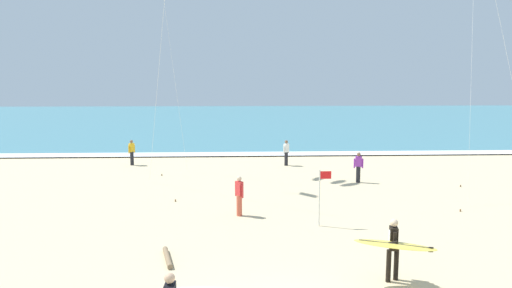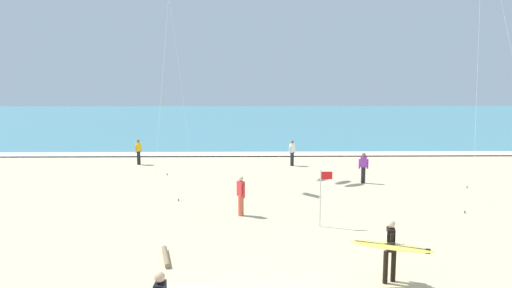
{
  "view_description": "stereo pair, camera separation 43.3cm",
  "coord_description": "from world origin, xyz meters",
  "px_view_note": "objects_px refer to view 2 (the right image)",
  "views": [
    {
      "loc": [
        -1.2,
        -9.38,
        5.34
      ],
      "look_at": [
        -0.51,
        6.31,
        3.17
      ],
      "focal_mm": 33.05,
      "sensor_mm": 36.0,
      "label": 1
    },
    {
      "loc": [
        -0.76,
        -9.39,
        5.34
      ],
      "look_at": [
        -0.51,
        6.31,
        3.17
      ],
      "focal_mm": 33.05,
      "sensor_mm": 36.0,
      "label": 2
    }
  ],
  "objects_px": {
    "bystander_yellow_top": "(139,152)",
    "bystander_red_top": "(241,195)",
    "bystander_white_top": "(292,153)",
    "lifeguard_flag": "(322,193)",
    "surfer_trailing": "(391,247)",
    "driftwood_log": "(166,257)",
    "bystander_purple_top": "(363,168)"
  },
  "relations": [
    {
      "from": "surfer_trailing",
      "to": "bystander_red_top",
      "type": "xyz_separation_m",
      "value": [
        -3.99,
        6.39,
        -0.23
      ]
    },
    {
      "from": "driftwood_log",
      "to": "surfer_trailing",
      "type": "bearing_deg",
      "value": -17.01
    },
    {
      "from": "bystander_red_top",
      "to": "lifeguard_flag",
      "type": "bearing_deg",
      "value": -25.84
    },
    {
      "from": "bystander_yellow_top",
      "to": "bystander_red_top",
      "type": "distance_m",
      "value": 13.09
    },
    {
      "from": "bystander_red_top",
      "to": "driftwood_log",
      "type": "xyz_separation_m",
      "value": [
        -2.17,
        -4.51,
        -0.73
      ]
    },
    {
      "from": "bystander_white_top",
      "to": "lifeguard_flag",
      "type": "distance_m",
      "value": 12.18
    },
    {
      "from": "bystander_purple_top",
      "to": "lifeguard_flag",
      "type": "bearing_deg",
      "value": -114.49
    },
    {
      "from": "surfer_trailing",
      "to": "bystander_white_top",
      "type": "height_order",
      "value": "surfer_trailing"
    },
    {
      "from": "lifeguard_flag",
      "to": "driftwood_log",
      "type": "height_order",
      "value": "lifeguard_flag"
    },
    {
      "from": "bystander_purple_top",
      "to": "lifeguard_flag",
      "type": "distance_m",
      "value": 7.91
    },
    {
      "from": "surfer_trailing",
      "to": "bystander_red_top",
      "type": "bearing_deg",
      "value": 121.94
    },
    {
      "from": "bystander_red_top",
      "to": "bystander_purple_top",
      "type": "relative_size",
      "value": 1.0
    },
    {
      "from": "bystander_yellow_top",
      "to": "bystander_white_top",
      "type": "xyz_separation_m",
      "value": [
        9.62,
        -0.55,
        0.0
      ]
    },
    {
      "from": "bystander_yellow_top",
      "to": "bystander_purple_top",
      "type": "bearing_deg",
      "value": -23.35
    },
    {
      "from": "lifeguard_flag",
      "to": "driftwood_log",
      "type": "xyz_separation_m",
      "value": [
        -5.13,
        -3.08,
        -1.19
      ]
    },
    {
      "from": "bystander_red_top",
      "to": "bystander_purple_top",
      "type": "bearing_deg",
      "value": 42.7
    },
    {
      "from": "bystander_white_top",
      "to": "driftwood_log",
      "type": "bearing_deg",
      "value": -108.77
    },
    {
      "from": "bystander_yellow_top",
      "to": "bystander_red_top",
      "type": "relative_size",
      "value": 1.0
    },
    {
      "from": "surfer_trailing",
      "to": "lifeguard_flag",
      "type": "distance_m",
      "value": 5.07
    },
    {
      "from": "lifeguard_flag",
      "to": "surfer_trailing",
      "type": "bearing_deg",
      "value": -78.31
    },
    {
      "from": "surfer_trailing",
      "to": "driftwood_log",
      "type": "relative_size",
      "value": 1.42
    },
    {
      "from": "bystander_yellow_top",
      "to": "bystander_red_top",
      "type": "xyz_separation_m",
      "value": [
        6.61,
        -11.29,
        0.0
      ]
    },
    {
      "from": "bystander_yellow_top",
      "to": "driftwood_log",
      "type": "bearing_deg",
      "value": -74.32
    },
    {
      "from": "driftwood_log",
      "to": "bystander_white_top",
      "type": "bearing_deg",
      "value": 71.23
    },
    {
      "from": "bystander_red_top",
      "to": "driftwood_log",
      "type": "relative_size",
      "value": 1.05
    },
    {
      "from": "bystander_yellow_top",
      "to": "driftwood_log",
      "type": "relative_size",
      "value": 1.05
    },
    {
      "from": "surfer_trailing",
      "to": "lifeguard_flag",
      "type": "xyz_separation_m",
      "value": [
        -1.03,
        4.96,
        0.22
      ]
    },
    {
      "from": "bystander_purple_top",
      "to": "lifeguard_flag",
      "type": "relative_size",
      "value": 0.76
    },
    {
      "from": "bystander_red_top",
      "to": "bystander_purple_top",
      "type": "distance_m",
      "value": 8.48
    },
    {
      "from": "bystander_yellow_top",
      "to": "bystander_white_top",
      "type": "distance_m",
      "value": 9.63
    },
    {
      "from": "bystander_yellow_top",
      "to": "bystander_purple_top",
      "type": "height_order",
      "value": "same"
    },
    {
      "from": "driftwood_log",
      "to": "lifeguard_flag",
      "type": "bearing_deg",
      "value": 30.93
    }
  ]
}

